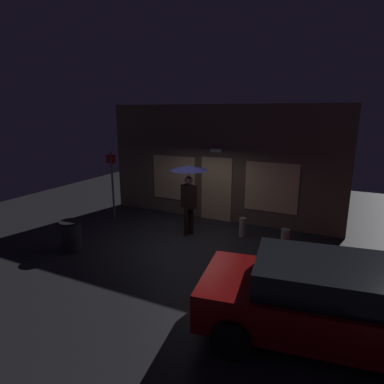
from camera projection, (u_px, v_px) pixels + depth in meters
name	position (u px, v px, depth m)	size (l,w,h in m)	color
ground_plane	(188.00, 241.00, 9.67)	(18.00, 18.00, 0.00)	#26262B
building_facade	(219.00, 164.00, 11.25)	(8.33, 0.48, 3.94)	brown
person_with_umbrella	(189.00, 183.00, 9.80)	(1.11, 1.11, 2.16)	black
parked_car	(326.00, 300.00, 5.37)	(4.32, 2.49, 1.38)	maroon
street_sign_post	(112.00, 181.00, 11.40)	(0.40, 0.07, 2.38)	#595B60
sidewalk_bollard	(242.00, 227.00, 9.96)	(0.20, 0.20, 0.58)	#B2A899
sidewalk_bollard_2	(285.00, 238.00, 9.26)	(0.24, 0.24, 0.50)	#B2A899
trash_bin	(71.00, 235.00, 8.96)	(0.58, 0.58, 0.83)	#2D2D33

